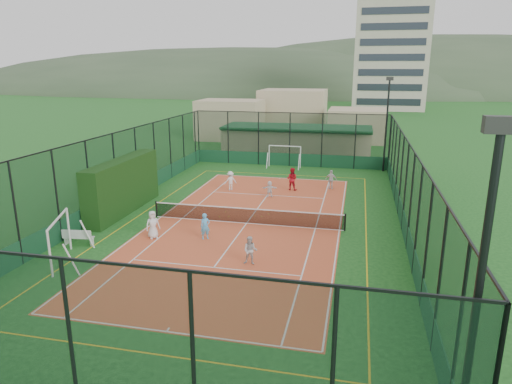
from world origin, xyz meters
TOP-DOWN VIEW (x-y plane):
  - ground at (0.00, 0.00)m, footprint 300.00×300.00m
  - court_slab at (0.00, 0.00)m, footprint 11.17×23.97m
  - tennis_net at (0.00, 0.00)m, footprint 11.67×0.12m
  - perimeter_fence at (0.00, 0.00)m, footprint 18.12×34.12m
  - floodlight_se at (8.60, -16.60)m, footprint 0.60×0.26m
  - floodlight_ne at (8.60, 16.60)m, footprint 0.60×0.26m
  - clubhouse at (0.00, 22.00)m, footprint 15.20×7.20m
  - apartment_tower at (12.00, 82.00)m, footprint 15.00×12.00m
  - distant_hills at (0.00, 150.00)m, footprint 200.00×60.00m
  - hedge_left at (-8.30, 0.61)m, footprint 1.17×7.83m
  - white_bench at (-7.80, -5.21)m, footprint 1.64×0.63m
  - futsal_goal_near at (-7.31, -7.37)m, footprint 3.51×2.11m
  - futsal_goal_far at (-0.36, 16.36)m, footprint 3.10×0.99m
  - child_near_left at (-4.40, -3.47)m, footprint 0.89×0.87m
  - child_near_mid at (-1.58, -2.96)m, footprint 0.63×0.57m
  - child_near_right at (1.58, -5.65)m, footprint 0.70×0.56m
  - child_far_left at (-3.03, 7.20)m, footprint 1.09×0.94m
  - child_far_right at (4.41, 9.22)m, footprint 0.91×0.48m
  - child_far_back at (0.24, 6.00)m, footprint 1.14×0.58m
  - coach at (1.51, 8.28)m, footprint 0.93×0.78m
  - tennis_balls at (-0.07, 1.47)m, footprint 4.88×1.34m

SIDE VIEW (x-z plane):
  - ground at x=0.00m, z-range 0.00..0.00m
  - distant_hills at x=0.00m, z-range -12.00..12.00m
  - court_slab at x=0.00m, z-range 0.00..0.01m
  - tennis_balls at x=-0.07m, z-range 0.01..0.08m
  - white_bench at x=-7.80m, z-range 0.00..0.90m
  - tennis_net at x=0.00m, z-range 0.00..1.06m
  - child_far_back at x=0.24m, z-range 0.01..1.19m
  - child_near_right at x=1.58m, z-range 0.01..1.39m
  - child_near_mid at x=-1.58m, z-range 0.01..1.45m
  - child_far_left at x=-3.03m, z-range 0.01..1.47m
  - child_far_right at x=4.41m, z-range 0.01..1.49m
  - child_near_left at x=-4.40m, z-range 0.01..1.56m
  - coach at x=1.51m, z-range 0.01..1.73m
  - futsal_goal_far at x=-0.36m, z-range 0.00..1.98m
  - futsal_goal_near at x=-7.31m, z-range 0.00..2.18m
  - clubhouse at x=0.00m, z-range 0.00..3.15m
  - hedge_left at x=-8.30m, z-range 0.00..3.43m
  - perimeter_fence at x=0.00m, z-range 0.00..5.00m
  - floodlight_se at x=8.60m, z-range 0.00..8.25m
  - floodlight_ne at x=8.60m, z-range 0.00..8.25m
  - apartment_tower at x=12.00m, z-range 0.00..30.00m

